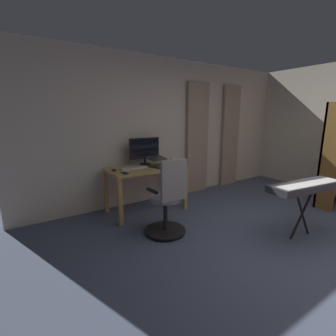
% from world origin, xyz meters
% --- Properties ---
extents(ground_plane, '(7.55, 7.55, 0.00)m').
position_xyz_m(ground_plane, '(0.00, 0.00, 0.00)').
color(ground_plane, '#4A5369').
extents(back_room_partition, '(5.81, 0.10, 2.62)m').
position_xyz_m(back_room_partition, '(0.00, -2.77, 1.31)').
color(back_room_partition, beige).
rests_on(back_room_partition, ground).
extents(curtain_left_panel, '(0.48, 0.06, 2.23)m').
position_xyz_m(curtain_left_panel, '(-1.53, -2.66, 1.12)').
color(curtain_left_panel, tan).
rests_on(curtain_left_panel, ground).
extents(curtain_right_panel, '(0.53, 0.06, 2.23)m').
position_xyz_m(curtain_right_panel, '(-0.56, -2.66, 1.12)').
color(curtain_right_panel, tan).
rests_on(curtain_right_panel, ground).
extents(desk, '(1.26, 0.69, 0.75)m').
position_xyz_m(desk, '(0.86, -2.28, 0.65)').
color(desk, tan).
rests_on(desk, ground).
extents(office_chair, '(0.56, 0.56, 1.05)m').
position_xyz_m(office_chair, '(1.03, -1.35, 0.48)').
color(office_chair, black).
rests_on(office_chair, ground).
extents(computer_monitor, '(0.56, 0.18, 0.46)m').
position_xyz_m(computer_monitor, '(0.75, -2.51, 1.02)').
color(computer_monitor, black).
rests_on(computer_monitor, desk).
extents(computer_keyboard, '(0.44, 0.12, 0.02)m').
position_xyz_m(computer_keyboard, '(1.08, -2.27, 0.77)').
color(computer_keyboard, '#B7BCC1').
rests_on(computer_keyboard, desk).
extents(laptop, '(0.41, 0.41, 0.16)m').
position_xyz_m(laptop, '(0.64, -2.21, 0.81)').
color(laptop, '#232328').
rests_on(laptop, desk).
extents(computer_mouse, '(0.06, 0.10, 0.04)m').
position_xyz_m(computer_mouse, '(1.40, -2.29, 0.77)').
color(computer_mouse, '#232328').
rests_on(computer_mouse, desk).
extents(cell_phone_face_up, '(0.08, 0.15, 0.01)m').
position_xyz_m(cell_phone_face_up, '(1.33, -2.06, 0.76)').
color(cell_phone_face_up, black).
rests_on(cell_phone_face_up, desk).
extents(cell_phone_by_monitor, '(0.11, 0.16, 0.01)m').
position_xyz_m(cell_phone_by_monitor, '(0.36, -2.45, 0.76)').
color(cell_phone_by_monitor, '#232328').
rests_on(cell_phone_by_monitor, desk).
extents(mug_tea, '(0.12, 0.08, 0.10)m').
position_xyz_m(mug_tea, '(0.31, -2.30, 0.80)').
color(mug_tea, white).
rests_on(mug_tea, desk).
extents(piano_keyboard, '(1.12, 0.46, 0.76)m').
position_xyz_m(piano_keyboard, '(-0.41, -0.33, 0.69)').
color(piano_keyboard, black).
rests_on(piano_keyboard, ground).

